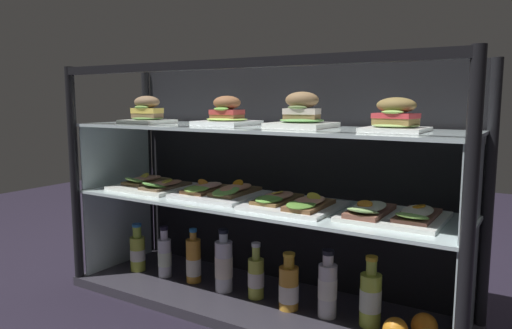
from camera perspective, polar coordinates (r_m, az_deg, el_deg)
The scene contains 24 objects.
ground_plane at distance 1.92m, azimuth 0.00°, elevation -16.84°, with size 6.00×6.00×0.02m, color black.
case_base_deck at distance 1.91m, azimuth 0.00°, elevation -16.05°, with size 1.55×0.46×0.04m, color #302E36.
case_frame at distance 1.87m, azimuth 2.00°, elevation -0.92°, with size 1.55×0.46×0.92m.
riser_lower_tier at distance 1.84m, azimuth 0.00°, elevation -10.31°, with size 1.48×0.39×0.36m.
shelf_lower_glass at distance 1.79m, azimuth 0.00°, elevation -4.59°, with size 1.50×0.41×0.01m, color silver.
riser_upper_tier at distance 1.76m, azimuth 0.00°, elevation -0.18°, with size 1.48×0.39×0.27m.
shelf_upper_glass at distance 1.75m, azimuth 0.00°, elevation 4.33°, with size 1.50×0.41×0.01m, color silver.
plated_roll_sandwich_far_right at distance 2.04m, azimuth -12.82°, elevation 5.98°, with size 0.18×0.18×0.11m.
plated_roll_sandwich_near_right_corner at distance 1.88m, azimuth -3.48°, elevation 5.92°, with size 0.21×0.21×0.11m.
plated_roll_sandwich_mid_right at distance 1.71m, azimuth 5.47°, elevation 5.86°, with size 0.21×0.21×0.13m.
plated_roll_sandwich_left_of_center at distance 1.56m, azimuth 16.29°, elevation 5.34°, with size 0.19×0.19×0.11m.
open_sandwich_tray_near_left_corner at distance 2.09m, azimuth -12.02°, elevation -2.31°, with size 0.31×0.28×0.06m.
open_sandwich_tray_left_of_center at distance 1.88m, azimuth -4.34°, elevation -3.20°, with size 0.31×0.28×0.06m.
open_sandwich_tray_mid_right at distance 1.68m, azimuth 4.41°, elevation -4.57°, with size 0.31×0.28×0.06m.
open_sandwich_tray_far_left at distance 1.58m, azimuth 15.90°, elevation -5.66°, with size 0.31×0.29×0.06m.
juice_bottle_front_second at distance 2.21m, azimuth -13.91°, elevation -10.05°, with size 0.07×0.07×0.21m.
juice_bottle_back_left at distance 2.11m, azimuth -10.82°, elevation -10.67°, with size 0.06×0.06×0.22m.
juice_bottle_front_fourth at distance 2.04m, azimuth -7.47°, elevation -11.36°, with size 0.06×0.06×0.23m.
juice_bottle_front_right_end at distance 1.93m, azimuth -3.86°, elevation -11.85°, with size 0.07×0.07×0.25m.
juice_bottle_front_middle at distance 1.87m, azimuth 0.01°, elevation -13.18°, with size 0.06×0.06×0.22m.
juice_bottle_front_left_end at distance 1.78m, azimuth 3.92°, elevation -14.38°, with size 0.07×0.07×0.21m.
juice_bottle_back_center at distance 1.73m, azimuth 8.51°, elevation -14.31°, with size 0.07×0.07×0.24m.
juice_bottle_tucked_behind at distance 1.70m, azimuth 13.47°, elevation -15.18°, with size 0.07×0.07×0.24m.
orange_fruit_beside_bottles at distance 1.68m, azimuth 19.40°, elevation -17.67°, with size 0.08×0.08×0.08m, color orange.
Camera 1 is at (0.92, -1.48, 0.79)m, focal length 33.61 mm.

